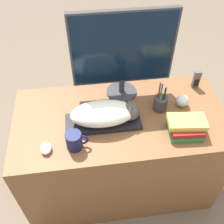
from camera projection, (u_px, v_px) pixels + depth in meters
The scene contains 11 objects.
ground_plane at pixel (125, 219), 1.89m from camera, with size 12.00×12.00×0.00m, color #6B5B4C.
desk at pixel (120, 153), 1.84m from camera, with size 1.29×0.65×0.75m.
keyboard at pixel (103, 122), 1.53m from camera, with size 0.44×0.17×0.02m.
cat at pixel (107, 113), 1.48m from camera, with size 0.40×0.19×0.13m.
monitor at pixel (123, 52), 1.49m from camera, with size 0.60×0.19×0.56m.
computer_mouse at pixel (46, 148), 1.39m from camera, with size 0.06×0.08×0.04m.
coffee_mug at pixel (75, 141), 1.38m from camera, with size 0.12×0.09×0.10m.
pen_cup at pixel (160, 103), 1.58m from camera, with size 0.09×0.09×0.20m.
baseball at pixel (182, 101), 1.61m from camera, with size 0.08×0.08×0.08m.
phone at pixel (196, 80), 1.72m from camera, with size 0.04×0.02×0.12m.
book_stack at pixel (186, 127), 1.46m from camera, with size 0.22×0.17×0.09m.
Camera 1 is at (-0.20, -0.73, 1.90)m, focal length 42.00 mm.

